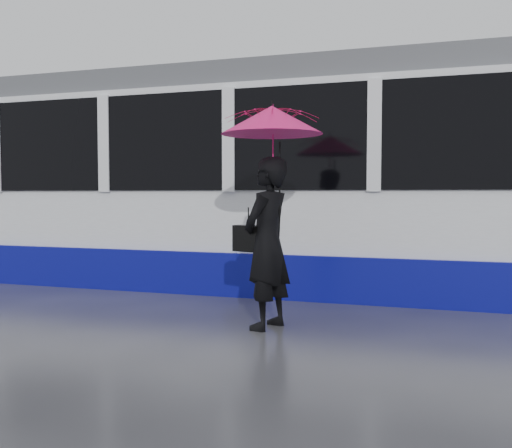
% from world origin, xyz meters
% --- Properties ---
extents(ground, '(90.00, 90.00, 0.00)m').
position_xyz_m(ground, '(0.00, 0.00, 0.00)').
color(ground, '#2C2C31').
rests_on(ground, ground).
extents(rails, '(34.00, 1.51, 0.02)m').
position_xyz_m(rails, '(0.00, 2.50, 0.01)').
color(rails, '#3F3D38').
rests_on(rails, ground).
extents(woman, '(0.60, 0.76, 1.84)m').
position_xyz_m(woman, '(0.31, -0.38, 0.92)').
color(woman, black).
rests_on(woman, ground).
extents(umbrella, '(1.32, 1.32, 1.24)m').
position_xyz_m(umbrella, '(0.36, -0.38, 2.02)').
color(umbrella, '#EF145C').
rests_on(umbrella, ground).
extents(handbag, '(0.35, 0.22, 0.47)m').
position_xyz_m(handbag, '(0.09, -0.36, 0.97)').
color(handbag, black).
rests_on(handbag, ground).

